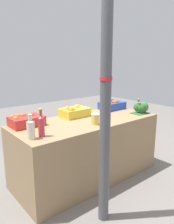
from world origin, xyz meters
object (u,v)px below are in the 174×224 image
orange_crate (74,111)px  juice_bottle_cloudy (31,129)px  broccoli_pile (142,108)px  pickle_jar (95,119)px  carrot_crate (112,105)px  support_pole (106,84)px  apple_crate (26,120)px  sparrow_bird (139,100)px  juice_bottle_ruby (41,125)px

orange_crate → juice_bottle_cloudy: juice_bottle_cloudy is taller
broccoli_pile → pickle_jar: broccoli_pile is taller
orange_crate → carrot_crate: bearing=0.0°
support_pole → orange_crate: support_pole is taller
orange_crate → broccoli_pile: broccoli_pile is taller
apple_crate → sparrow_bird: 1.53m
support_pole → sparrow_bird: 1.31m
carrot_crate → broccoli_pile: bearing=-75.9°
orange_crate → carrot_crate: size_ratio=1.00×
pickle_jar → juice_bottle_ruby: bearing=178.6°
apple_crate → sparrow_bird: (1.46, -0.45, 0.13)m
carrot_crate → pickle_jar: carrot_crate is taller
pickle_jar → sparrow_bird: 0.83m
juice_bottle_cloudy → juice_bottle_ruby: juice_bottle_ruby is taller
juice_bottle_ruby → pickle_jar: bearing=-1.4°
orange_crate → sparrow_bird: size_ratio=2.99×
support_pole → carrot_crate: (1.08, 0.96, -0.47)m
orange_crate → carrot_crate: 0.72m
juice_bottle_cloudy → juice_bottle_ruby: size_ratio=0.87×
apple_crate → broccoli_pile: size_ratio=1.58×
apple_crate → carrot_crate: 1.39m
broccoli_pile → sparrow_bird: bearing=151.8°
carrot_crate → pickle_jar: 0.87m
juice_bottle_ruby → sparrow_bird: juice_bottle_ruby is taller
juice_bottle_cloudy → juice_bottle_ruby: (0.11, 0.00, 0.01)m
support_pole → sparrow_bird: size_ratio=21.55×
pickle_jar → orange_crate: bearing=86.6°
apple_crate → juice_bottle_ruby: (-0.04, -0.45, 0.05)m
orange_crate → apple_crate: bearing=179.1°
apple_crate → pickle_jar: 0.79m
orange_crate → pickle_jar: (-0.03, -0.45, -0.01)m
carrot_crate → juice_bottle_cloudy: bearing=-164.2°
apple_crate → orange_crate: (0.67, -0.01, 0.00)m
carrot_crate → pickle_jar: size_ratio=2.91×
apple_crate → broccoli_pile: broccoli_pile is taller
sparrow_bird → support_pole: bearing=-8.0°
carrot_crate → juice_bottle_cloudy: (-1.54, -0.44, 0.04)m
juice_bottle_cloudy → sparrow_bird: 1.61m
orange_crate → juice_bottle_cloudy: size_ratio=1.49×
broccoli_pile → juice_bottle_ruby: bearing=179.1°
carrot_crate → pickle_jar: (-0.74, -0.45, 0.00)m
juice_bottle_ruby → orange_crate: bearing=31.5°
apple_crate → support_pole: bearing=-72.3°
carrot_crate → juice_bottle_ruby: (-1.43, -0.44, 0.06)m
juice_bottle_ruby → pickle_jar: size_ratio=2.26×
support_pole → juice_bottle_ruby: (-0.35, 0.52, -0.41)m
juice_bottle_ruby → sparrow_bird: 1.50m
juice_bottle_ruby → carrot_crate: bearing=17.0°
support_pole → apple_crate: size_ratio=7.21×
juice_bottle_cloudy → pickle_jar: size_ratio=1.95×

